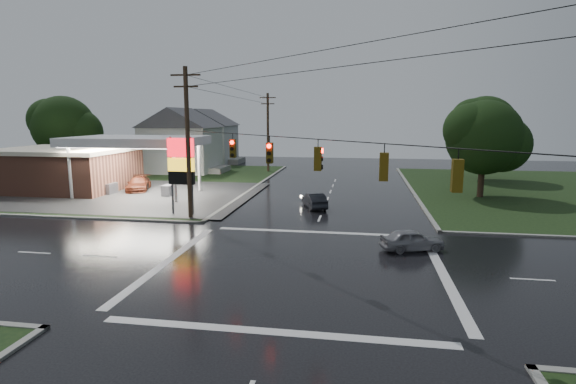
# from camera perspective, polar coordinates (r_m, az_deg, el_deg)

# --- Properties ---
(ground) EXTENTS (120.00, 120.00, 0.00)m
(ground) POSITION_cam_1_polar(r_m,az_deg,el_deg) (23.04, 1.50, -9.50)
(ground) COLOR black
(ground) RESTS_ON ground
(grass_nw) EXTENTS (36.00, 36.00, 0.08)m
(grass_nw) POSITION_cam_1_polar(r_m,az_deg,el_deg) (56.16, -21.86, 1.29)
(grass_nw) COLOR black
(grass_nw) RESTS_ON ground
(gas_station) EXTENTS (26.20, 18.00, 5.60)m
(gas_station) POSITION_cam_1_polar(r_m,az_deg,el_deg) (50.44, -25.39, 3.04)
(gas_station) COLOR #2D2D2D
(gas_station) RESTS_ON ground
(pylon_sign) EXTENTS (2.00, 0.35, 6.00)m
(pylon_sign) POSITION_cam_1_polar(r_m,az_deg,el_deg) (34.93, -13.42, 3.58)
(pylon_sign) COLOR #59595E
(pylon_sign) RESTS_ON ground
(utility_pole_nw) EXTENTS (2.20, 0.32, 11.00)m
(utility_pole_nw) POSITION_cam_1_polar(r_m,az_deg,el_deg) (33.50, -12.60, 6.30)
(utility_pole_nw) COLOR #382619
(utility_pole_nw) RESTS_ON ground
(utility_pole_n) EXTENTS (2.20, 0.32, 10.50)m
(utility_pole_n) POSITION_cam_1_polar(r_m,az_deg,el_deg) (60.88, -2.57, 7.71)
(utility_pole_n) COLOR #382619
(utility_pole_n) RESTS_ON ground
(traffic_signals) EXTENTS (26.87, 26.87, 1.47)m
(traffic_signals) POSITION_cam_1_polar(r_m,az_deg,el_deg) (21.76, 1.62, 6.81)
(traffic_signals) COLOR black
(traffic_signals) RESTS_ON ground
(house_near) EXTENTS (11.05, 8.48, 8.60)m
(house_near) POSITION_cam_1_polar(r_m,az_deg,el_deg) (62.39, -13.36, 6.53)
(house_near) COLOR silver
(house_near) RESTS_ON ground
(house_far) EXTENTS (11.05, 8.48, 8.60)m
(house_far) POSITION_cam_1_polar(r_m,az_deg,el_deg) (73.93, -10.51, 7.08)
(house_far) COLOR silver
(house_far) RESTS_ON ground
(tree_nw_behind) EXTENTS (8.93, 7.60, 10.00)m
(tree_nw_behind) POSITION_cam_1_polar(r_m,az_deg,el_deg) (63.32, -26.49, 7.43)
(tree_nw_behind) COLOR black
(tree_nw_behind) RESTS_ON ground
(tree_ne_near) EXTENTS (7.99, 6.80, 8.98)m
(tree_ne_near) POSITION_cam_1_polar(r_m,az_deg,el_deg) (45.03, 23.82, 6.32)
(tree_ne_near) COLOR black
(tree_ne_near) RESTS_ON ground
(tree_ne_far) EXTENTS (8.46, 7.20, 9.80)m
(tree_ne_far) POSITION_cam_1_polar(r_m,az_deg,el_deg) (57.37, 23.81, 7.49)
(tree_ne_far) COLOR black
(tree_ne_far) RESTS_ON ground
(car_north) EXTENTS (2.60, 4.07, 1.27)m
(car_north) POSITION_cam_1_polar(r_m,az_deg,el_deg) (37.25, 3.36, -1.06)
(car_north) COLOR black
(car_north) RESTS_ON ground
(car_crossing) EXTENTS (3.85, 2.49, 1.22)m
(car_crossing) POSITION_cam_1_polar(r_m,az_deg,el_deg) (26.54, 15.46, -5.88)
(car_crossing) COLOR gray
(car_crossing) RESTS_ON ground
(car_pump) EXTENTS (3.44, 5.29, 1.43)m
(car_pump) POSITION_cam_1_polar(r_m,az_deg,el_deg) (47.98, -18.45, 0.98)
(car_pump) COLOR #572213
(car_pump) RESTS_ON ground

